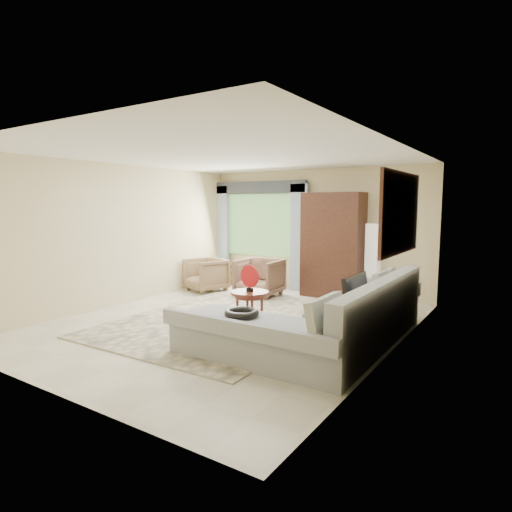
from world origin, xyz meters
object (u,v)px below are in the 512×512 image
Objects in this scene: coffee_table at (250,309)px; armchair_left at (206,275)px; potted_plant at (232,272)px; sectional_sofa at (332,326)px; armoire at (333,245)px; floor_lamp at (373,263)px; tv_screen at (357,293)px; armchair_right at (259,277)px.

coffee_table is 3.00m from armchair_left.
potted_plant is at bearing 108.52° from armchair_left.
armoire reaches higher than sectional_sofa.
armchair_left is at bearing -90.29° from potted_plant.
coffee_table is at bearing -108.36° from floor_lamp.
tv_screen is 1.25× the size of potted_plant.
tv_screen is 0.87× the size of armchair_right.
armoire is at bearing 87.04° from coffee_table.
tv_screen is 1.31× the size of coffee_table.
armchair_right reaches higher than coffee_table.
armchair_left is (-3.75, 1.94, 0.07)m from sectional_sofa.
armchair_right is 0.40× the size of armoire.
armoire reaches higher than armchair_right.
armoire is (2.52, 0.96, 0.70)m from armchair_left.
floor_lamp reaches higher than coffee_table.
potted_plant is at bearing -179.44° from armoire.
sectional_sofa is 4.72m from potted_plant.
armoire is (-1.23, 2.90, 0.77)m from sectional_sofa.
potted_plant is 2.62m from armoire.
sectional_sofa is at bearing -66.94° from armoire.
sectional_sofa reaches higher than potted_plant.
armchair_right is 2.26m from floor_lamp.
sectional_sofa reaches higher than armchair_right.
floor_lamp reaches higher than armchair_left.
tv_screen is 4.41m from armchair_left.
floor_lamp is (0.94, 2.84, 0.45)m from coffee_table.
coffee_table is 0.73× the size of armchair_left.
armoire is at bearing 27.04° from armchair_right.
armoire reaches higher than potted_plant.
tv_screen reaches higher than armchair_left.
floor_lamp reaches higher than tv_screen.
coffee_table is at bearing -18.79° from armchair_left.
armoire is (-1.50, 2.74, 0.33)m from tv_screen.
sectional_sofa is 2.31× the size of floor_lamp.
armchair_right is 0.56× the size of floor_lamp.
armoire reaches higher than coffee_table.
coffee_table is (-1.64, -0.04, -0.42)m from tv_screen.
coffee_table is 2.89m from armoire.
armchair_right is at bearing 119.09° from coffee_table.
armchair_left is 0.92× the size of armchair_right.
tv_screen is at bearing -39.47° from armchair_right.
coffee_table is 0.27× the size of armoire.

